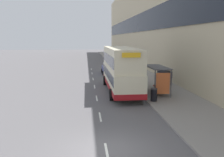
# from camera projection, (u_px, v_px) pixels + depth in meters

# --- Properties ---
(ground_plane) EXTENTS (220.00, 220.00, 0.00)m
(ground_plane) POSITION_uv_depth(u_px,v_px,m) (106.00, 149.00, 11.73)
(ground_plane) COLOR #5B595B
(pavement) EXTENTS (5.00, 93.00, 0.14)m
(pavement) POSITION_uv_depth(u_px,v_px,m) (123.00, 64.00, 50.20)
(pavement) COLOR gray
(pavement) RESTS_ON ground_plane
(terrace_facade) EXTENTS (3.10, 93.00, 17.84)m
(terrace_facade) POSITION_uv_depth(u_px,v_px,m) (143.00, 19.00, 49.21)
(terrace_facade) COLOR #C6B793
(terrace_facade) RESTS_ON ground_plane
(lane_mark_0) EXTENTS (0.12, 2.00, 0.01)m
(lane_mark_0) POSITION_uv_depth(u_px,v_px,m) (107.00, 152.00, 11.43)
(lane_mark_0) COLOR silver
(lane_mark_0) RESTS_ON ground_plane
(lane_mark_1) EXTENTS (0.12, 2.00, 0.01)m
(lane_mark_1) POSITION_uv_depth(u_px,v_px,m) (100.00, 117.00, 16.63)
(lane_mark_1) COLOR silver
(lane_mark_1) RESTS_ON ground_plane
(lane_mark_2) EXTENTS (0.12, 2.00, 0.01)m
(lane_mark_2) POSITION_uv_depth(u_px,v_px,m) (97.00, 98.00, 21.82)
(lane_mark_2) COLOR silver
(lane_mark_2) RESTS_ON ground_plane
(lane_mark_3) EXTENTS (0.12, 2.00, 0.01)m
(lane_mark_3) POSITION_uv_depth(u_px,v_px,m) (95.00, 87.00, 27.02)
(lane_mark_3) COLOR silver
(lane_mark_3) RESTS_ON ground_plane
(lane_mark_4) EXTENTS (0.12, 2.00, 0.01)m
(lane_mark_4) POSITION_uv_depth(u_px,v_px,m) (93.00, 79.00, 32.21)
(lane_mark_4) COLOR silver
(lane_mark_4) RESTS_ON ground_plane
(lane_mark_5) EXTENTS (0.12, 2.00, 0.01)m
(lane_mark_5) POSITION_uv_depth(u_px,v_px,m) (92.00, 73.00, 37.41)
(lane_mark_5) COLOR silver
(lane_mark_5) RESTS_ON ground_plane
(lane_mark_6) EXTENTS (0.12, 2.00, 0.01)m
(lane_mark_6) POSITION_uv_depth(u_px,v_px,m) (91.00, 69.00, 42.60)
(lane_mark_6) COLOR silver
(lane_mark_6) RESTS_ON ground_plane
(bus_shelter) EXTENTS (1.60, 4.20, 2.48)m
(bus_shelter) POSITION_uv_depth(u_px,v_px,m) (160.00, 75.00, 22.71)
(bus_shelter) COLOR #4C4C51
(bus_shelter) RESTS_ON ground_plane
(double_decker_bus_near) EXTENTS (2.85, 11.25, 4.30)m
(double_decker_bus_near) POSITION_uv_depth(u_px,v_px,m) (121.00, 69.00, 24.23)
(double_decker_bus_near) COLOR beige
(double_decker_bus_near) RESTS_ON ground_plane
(car_0) EXTENTS (2.03, 4.56, 1.68)m
(car_0) POSITION_uv_depth(u_px,v_px,m) (109.00, 68.00, 36.88)
(car_0) COLOR navy
(car_0) RESTS_ON ground_plane
(pedestrian_at_shelter) EXTENTS (0.34, 0.34, 1.72)m
(pedestrian_at_shelter) POSITION_uv_depth(u_px,v_px,m) (171.00, 77.00, 27.06)
(pedestrian_at_shelter) COLOR #23232D
(pedestrian_at_shelter) RESTS_ON ground_plane
(pedestrian_1) EXTENTS (0.32, 0.32, 1.62)m
(pedestrian_1) POSITION_uv_depth(u_px,v_px,m) (168.00, 76.00, 28.20)
(pedestrian_1) COLOR #23232D
(pedestrian_1) RESTS_ON ground_plane
(litter_bin) EXTENTS (0.55, 0.55, 1.05)m
(litter_bin) POSITION_uv_depth(u_px,v_px,m) (154.00, 95.00, 20.19)
(litter_bin) COLOR black
(litter_bin) RESTS_ON ground_plane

